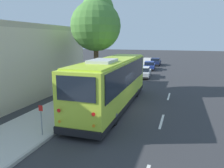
{
  "coord_description": "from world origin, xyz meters",
  "views": [
    {
      "loc": [
        -14.07,
        -3.9,
        4.82
      ],
      "look_at": [
        1.89,
        1.36,
        1.3
      ],
      "focal_mm": 35.0,
      "sensor_mm": 36.0,
      "label": 1
    }
  ],
  "objects_px": {
    "street_tree": "(96,23)",
    "fire_hydrant": "(122,78)",
    "parked_sedan_blue": "(149,66)",
    "parked_sedan_navy": "(155,62)",
    "shuttle_bus": "(112,81)",
    "parked_sedan_white": "(144,72)",
    "sign_post_near": "(41,120)",
    "sign_post_far": "(58,109)"
  },
  "relations": [
    {
      "from": "parked_sedan_white",
      "to": "sign_post_far",
      "type": "xyz_separation_m",
      "value": [
        -17.35,
        1.64,
        0.4
      ]
    },
    {
      "from": "shuttle_bus",
      "to": "parked_sedan_white",
      "type": "xyz_separation_m",
      "value": [
        13.04,
        0.1,
        -1.33
      ]
    },
    {
      "from": "sign_post_near",
      "to": "fire_hydrant",
      "type": "distance_m",
      "value": 14.53
    },
    {
      "from": "fire_hydrant",
      "to": "sign_post_far",
      "type": "bearing_deg",
      "value": 179.9
    },
    {
      "from": "parked_sedan_blue",
      "to": "parked_sedan_navy",
      "type": "bearing_deg",
      "value": -6.13
    },
    {
      "from": "street_tree",
      "to": "fire_hydrant",
      "type": "xyz_separation_m",
      "value": [
        4.83,
        -1.04,
        -5.6
      ]
    },
    {
      "from": "parked_sedan_white",
      "to": "sign_post_near",
      "type": "height_order",
      "value": "sign_post_near"
    },
    {
      "from": "shuttle_bus",
      "to": "parked_sedan_white",
      "type": "relative_size",
      "value": 2.51
    },
    {
      "from": "parked_sedan_navy",
      "to": "street_tree",
      "type": "relative_size",
      "value": 0.53
    },
    {
      "from": "parked_sedan_white",
      "to": "fire_hydrant",
      "type": "relative_size",
      "value": 5.66
    },
    {
      "from": "shuttle_bus",
      "to": "fire_hydrant",
      "type": "xyz_separation_m",
      "value": [
        8.73,
        1.72,
        -1.37
      ]
    },
    {
      "from": "parked_sedan_white",
      "to": "fire_hydrant",
      "type": "xyz_separation_m",
      "value": [
        -4.31,
        1.62,
        -0.05
      ]
    },
    {
      "from": "fire_hydrant",
      "to": "parked_sedan_white",
      "type": "bearing_deg",
      "value": -20.62
    },
    {
      "from": "parked_sedan_navy",
      "to": "fire_hydrant",
      "type": "distance_m",
      "value": 17.6
    },
    {
      "from": "street_tree",
      "to": "sign_post_near",
      "type": "xyz_separation_m",
      "value": [
        -9.69,
        -1.02,
        -5.22
      ]
    },
    {
      "from": "shuttle_bus",
      "to": "parked_sedan_blue",
      "type": "xyz_separation_m",
      "value": [
        20.1,
        0.45,
        -1.34
      ]
    },
    {
      "from": "shuttle_bus",
      "to": "parked_sedan_navy",
      "type": "bearing_deg",
      "value": -0.26
    },
    {
      "from": "parked_sedan_navy",
      "to": "street_tree",
      "type": "xyz_separation_m",
      "value": [
        -22.37,
        2.46,
        5.55
      ]
    },
    {
      "from": "parked_sedan_blue",
      "to": "sign_post_near",
      "type": "xyz_separation_m",
      "value": [
        -25.9,
        1.3,
        0.35
      ]
    },
    {
      "from": "sign_post_far",
      "to": "fire_hydrant",
      "type": "height_order",
      "value": "sign_post_far"
    },
    {
      "from": "shuttle_bus",
      "to": "fire_hydrant",
      "type": "height_order",
      "value": "shuttle_bus"
    },
    {
      "from": "parked_sedan_navy",
      "to": "sign_post_near",
      "type": "relative_size",
      "value": 2.98
    },
    {
      "from": "sign_post_far",
      "to": "parked_sedan_white",
      "type": "bearing_deg",
      "value": -5.41
    },
    {
      "from": "shuttle_bus",
      "to": "parked_sedan_blue",
      "type": "distance_m",
      "value": 20.15
    },
    {
      "from": "parked_sedan_white",
      "to": "parked_sedan_navy",
      "type": "bearing_deg",
      "value": -3.62
    },
    {
      "from": "shuttle_bus",
      "to": "sign_post_near",
      "type": "relative_size",
      "value": 7.57
    },
    {
      "from": "parked_sedan_white",
      "to": "parked_sedan_navy",
      "type": "xyz_separation_m",
      "value": [
        13.23,
        0.2,
        0.0
      ]
    },
    {
      "from": "street_tree",
      "to": "sign_post_near",
      "type": "bearing_deg",
      "value": -174.0
    },
    {
      "from": "parked_sedan_blue",
      "to": "parked_sedan_navy",
      "type": "height_order",
      "value": "parked_sedan_navy"
    },
    {
      "from": "parked_sedan_navy",
      "to": "fire_hydrant",
      "type": "xyz_separation_m",
      "value": [
        -17.54,
        1.42,
        -0.05
      ]
    },
    {
      "from": "parked_sedan_blue",
      "to": "fire_hydrant",
      "type": "bearing_deg",
      "value": 168.85
    },
    {
      "from": "shuttle_bus",
      "to": "parked_sedan_blue",
      "type": "height_order",
      "value": "shuttle_bus"
    },
    {
      "from": "parked_sedan_blue",
      "to": "sign_post_far",
      "type": "relative_size",
      "value": 2.66
    },
    {
      "from": "shuttle_bus",
      "to": "parked_sedan_white",
      "type": "bearing_deg",
      "value": -0.48
    },
    {
      "from": "street_tree",
      "to": "fire_hydrant",
      "type": "bearing_deg",
      "value": -12.16
    },
    {
      "from": "fire_hydrant",
      "to": "street_tree",
      "type": "bearing_deg",
      "value": 167.84
    },
    {
      "from": "street_tree",
      "to": "fire_hydrant",
      "type": "height_order",
      "value": "street_tree"
    },
    {
      "from": "parked_sedan_navy",
      "to": "fire_hydrant",
      "type": "bearing_deg",
      "value": 174.53
    },
    {
      "from": "parked_sedan_navy",
      "to": "sign_post_far",
      "type": "bearing_deg",
      "value": 176.46
    },
    {
      "from": "shuttle_bus",
      "to": "sign_post_near",
      "type": "distance_m",
      "value": 6.13
    },
    {
      "from": "parked_sedan_navy",
      "to": "sign_post_far",
      "type": "distance_m",
      "value": 30.62
    },
    {
      "from": "sign_post_far",
      "to": "shuttle_bus",
      "type": "bearing_deg",
      "value": -21.96
    }
  ]
}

